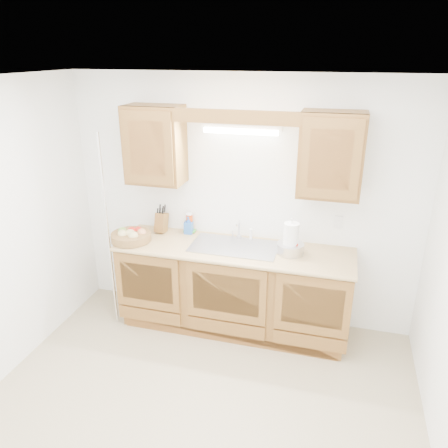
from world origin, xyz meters
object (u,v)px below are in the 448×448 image
(fruit_basket, at_px, (131,236))
(apple_bowl, at_px, (291,248))
(paper_towel, at_px, (291,239))
(knife_block, at_px, (161,222))

(fruit_basket, relative_size, apple_bowl, 1.37)
(fruit_basket, bearing_deg, paper_towel, 4.71)
(fruit_basket, xyz_separation_m, paper_towel, (1.57, 0.13, 0.10))
(fruit_basket, distance_m, apple_bowl, 1.58)
(fruit_basket, height_order, knife_block, knife_block)
(knife_block, distance_m, paper_towel, 1.38)
(fruit_basket, relative_size, paper_towel, 1.27)
(paper_towel, relative_size, apple_bowl, 1.08)
(fruit_basket, xyz_separation_m, knife_block, (0.20, 0.30, 0.05))
(paper_towel, bearing_deg, apple_bowl, 69.21)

